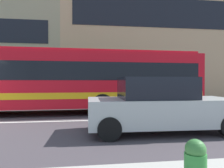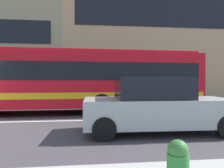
# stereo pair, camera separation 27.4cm
# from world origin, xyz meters

# --- Properties ---
(hedge_row_far) EXTENTS (13.13, 1.10, 1.12)m
(hedge_row_far) POSITION_xyz_m (1.59, 5.76, 0.56)
(hedge_row_far) COLOR #205E1B
(hedge_row_far) RESTS_ON ground_plane
(apartment_block_right) EXTENTS (25.94, 9.60, 13.60)m
(apartment_block_right) POSITION_xyz_m (15.79, 15.05, 6.80)
(apartment_block_right) COLOR tan
(apartment_block_right) RESTS_ON ground_plane
(transit_bus) EXTENTS (11.59, 2.98, 3.06)m
(transit_bus) POSITION_xyz_m (4.87, 2.23, 1.69)
(transit_bus) COLOR red
(transit_bus) RESTS_ON ground_plane
(sedan_oncoming) EXTENTS (4.52, 2.01, 1.69)m
(sedan_oncoming) POSITION_xyz_m (7.08, -2.23, 0.80)
(sedan_oncoming) COLOR #B3B8B5
(sedan_oncoming) RESTS_ON ground_plane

